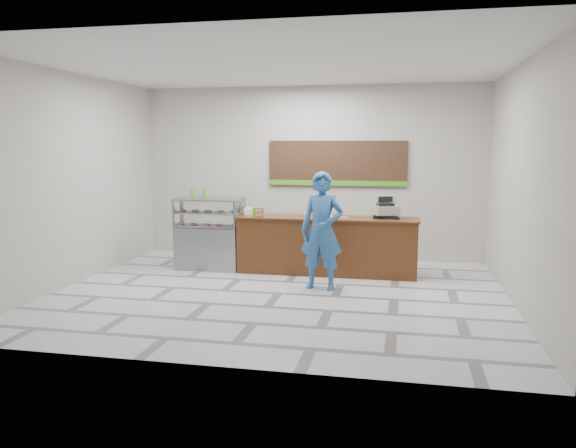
% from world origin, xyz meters
% --- Properties ---
extents(floor, '(7.00, 7.00, 0.00)m').
position_xyz_m(floor, '(0.00, 0.00, 0.00)').
color(floor, silver).
rests_on(floor, ground).
extents(back_wall, '(7.00, 0.00, 7.00)m').
position_xyz_m(back_wall, '(0.00, 3.00, 1.75)').
color(back_wall, '#B5B0A7').
rests_on(back_wall, floor).
extents(ceiling, '(7.00, 7.00, 0.00)m').
position_xyz_m(ceiling, '(0.00, 0.00, 3.50)').
color(ceiling, silver).
rests_on(ceiling, back_wall).
extents(sales_counter, '(3.26, 0.76, 1.03)m').
position_xyz_m(sales_counter, '(0.55, 1.55, 0.52)').
color(sales_counter, '#572F17').
rests_on(sales_counter, floor).
extents(display_case, '(1.22, 0.72, 1.33)m').
position_xyz_m(display_case, '(-1.67, 1.55, 0.68)').
color(display_case, gray).
rests_on(display_case, floor).
extents(menu_board, '(2.80, 0.06, 0.90)m').
position_xyz_m(menu_board, '(0.55, 2.96, 1.93)').
color(menu_board, black).
rests_on(menu_board, back_wall).
extents(cash_register, '(0.53, 0.54, 0.38)m').
position_xyz_m(cash_register, '(1.57, 1.69, 1.17)').
color(cash_register, black).
rests_on(cash_register, sales_counter).
extents(card_terminal, '(0.13, 0.19, 0.04)m').
position_xyz_m(card_terminal, '(1.76, 1.53, 1.05)').
color(card_terminal, black).
rests_on(card_terminal, sales_counter).
extents(serving_tray, '(0.41, 0.30, 0.02)m').
position_xyz_m(serving_tray, '(0.56, 1.48, 1.04)').
color(serving_tray, '#49BC13').
rests_on(serving_tray, sales_counter).
extents(napkin_box, '(0.15, 0.15, 0.12)m').
position_xyz_m(napkin_box, '(-0.95, 1.64, 1.09)').
color(napkin_box, white).
rests_on(napkin_box, sales_counter).
extents(straw_cup, '(0.09, 0.09, 0.13)m').
position_xyz_m(straw_cup, '(-0.95, 1.63, 1.10)').
color(straw_cup, silver).
rests_on(straw_cup, sales_counter).
extents(promo_box, '(0.20, 0.15, 0.17)m').
position_xyz_m(promo_box, '(-0.68, 1.37, 1.11)').
color(promo_box, '#47991D').
rests_on(promo_box, sales_counter).
extents(donut_decal, '(0.17, 0.17, 0.00)m').
position_xyz_m(donut_decal, '(0.85, 1.55, 1.03)').
color(donut_decal, '#FF5E8A').
rests_on(donut_decal, sales_counter).
extents(green_cup_left, '(0.09, 0.09, 0.14)m').
position_xyz_m(green_cup_left, '(-2.06, 1.73, 1.40)').
color(green_cup_left, '#47991D').
rests_on(green_cup_left, display_case).
extents(green_cup_right, '(0.08, 0.08, 0.13)m').
position_xyz_m(green_cup_right, '(-1.84, 1.79, 1.39)').
color(green_cup_right, '#47991D').
rests_on(green_cup_right, display_case).
extents(customer, '(0.74, 0.52, 1.90)m').
position_xyz_m(customer, '(0.61, 0.46, 0.95)').
color(customer, '#295D98').
rests_on(customer, floor).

